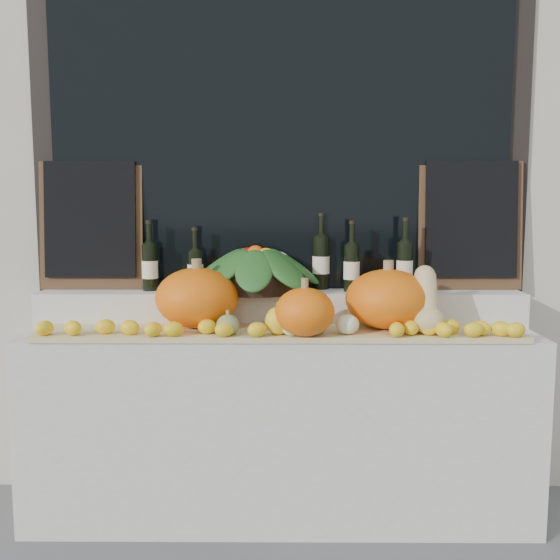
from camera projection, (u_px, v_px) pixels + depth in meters
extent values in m
cube|color=beige|center=(281.00, 58.00, 3.41)|extent=(7.00, 0.90, 4.50)
cube|color=black|center=(280.00, 111.00, 3.01)|extent=(2.40, 0.04, 2.10)
cube|color=black|center=(280.00, 110.00, 2.98)|extent=(2.20, 0.02, 2.00)
cube|color=silver|center=(280.00, 422.00, 2.91)|extent=(2.30, 0.55, 0.88)
cube|color=silver|center=(280.00, 307.00, 3.00)|extent=(2.30, 0.25, 0.16)
cube|color=tan|center=(280.00, 333.00, 2.73)|extent=(2.10, 0.32, 0.02)
ellipsoid|color=orange|center=(197.00, 298.00, 2.78)|extent=(0.47, 0.47, 0.27)
ellipsoid|color=orange|center=(388.00, 299.00, 2.75)|extent=(0.44, 0.44, 0.26)
ellipsoid|color=orange|center=(305.00, 312.00, 2.60)|extent=(0.28, 0.28, 0.20)
ellipsoid|color=#D6BE7E|center=(428.00, 320.00, 2.64)|extent=(0.13, 0.13, 0.12)
cylinder|color=#D6BE7E|center=(426.00, 293.00, 2.68)|extent=(0.09, 0.14, 0.18)
sphere|color=#D6BE7E|center=(425.00, 276.00, 2.71)|extent=(0.09, 0.09, 0.09)
ellipsoid|color=#335B1B|center=(316.00, 325.00, 2.63)|extent=(0.10, 0.10, 0.08)
cylinder|color=#8F764E|center=(316.00, 313.00, 2.63)|extent=(0.02, 0.02, 0.02)
ellipsoid|color=#335B1B|center=(228.00, 325.00, 2.62)|extent=(0.10, 0.10, 0.09)
cylinder|color=#8F764E|center=(228.00, 312.00, 2.62)|extent=(0.02, 0.02, 0.02)
ellipsoid|color=#F7F6C6|center=(292.00, 328.00, 2.61)|extent=(0.08, 0.08, 0.07)
cylinder|color=#8F764E|center=(292.00, 317.00, 2.60)|extent=(0.02, 0.02, 0.02)
ellipsoid|color=yellow|center=(278.00, 321.00, 2.63)|extent=(0.11, 0.11, 0.12)
cylinder|color=#8F764E|center=(278.00, 304.00, 2.62)|extent=(0.02, 0.02, 0.02)
ellipsoid|color=#F7F6C6|center=(347.00, 324.00, 2.64)|extent=(0.10, 0.10, 0.09)
cylinder|color=#8F764E|center=(347.00, 312.00, 2.63)|extent=(0.02, 0.02, 0.02)
cylinder|color=black|center=(256.00, 281.00, 2.97)|extent=(0.43, 0.43, 0.10)
cylinder|color=black|center=(150.00, 267.00, 2.99)|extent=(0.07, 0.07, 0.22)
cylinder|color=black|center=(149.00, 234.00, 2.97)|extent=(0.03, 0.03, 0.10)
cylinder|color=white|center=(150.00, 269.00, 2.99)|extent=(0.08, 0.08, 0.08)
cylinder|color=black|center=(149.00, 222.00, 2.96)|extent=(0.03, 0.03, 0.02)
cylinder|color=black|center=(195.00, 271.00, 2.99)|extent=(0.07, 0.07, 0.19)
cylinder|color=black|center=(195.00, 241.00, 2.97)|extent=(0.03, 0.03, 0.10)
cylinder|color=white|center=(195.00, 273.00, 2.99)|extent=(0.08, 0.08, 0.08)
cylinder|color=black|center=(195.00, 229.00, 2.96)|extent=(0.03, 0.03, 0.02)
cylinder|color=black|center=(321.00, 263.00, 3.05)|extent=(0.08, 0.08, 0.26)
cylinder|color=black|center=(321.00, 226.00, 3.03)|extent=(0.03, 0.03, 0.10)
cylinder|color=white|center=(321.00, 265.00, 3.05)|extent=(0.08, 0.08, 0.08)
cylinder|color=black|center=(321.00, 215.00, 3.02)|extent=(0.03, 0.03, 0.02)
cylinder|color=black|center=(352.00, 268.00, 2.96)|extent=(0.07, 0.07, 0.22)
cylinder|color=black|center=(352.00, 234.00, 2.94)|extent=(0.03, 0.03, 0.10)
cylinder|color=white|center=(352.00, 270.00, 2.96)|extent=(0.08, 0.08, 0.08)
cylinder|color=black|center=(352.00, 222.00, 2.93)|extent=(0.03, 0.03, 0.02)
cylinder|color=black|center=(405.00, 267.00, 2.93)|extent=(0.07, 0.07, 0.24)
cylinder|color=black|center=(405.00, 231.00, 2.91)|extent=(0.03, 0.03, 0.10)
cylinder|color=white|center=(405.00, 269.00, 2.93)|extent=(0.08, 0.08, 0.08)
cylinder|color=black|center=(406.00, 219.00, 2.90)|extent=(0.03, 0.03, 0.02)
cube|color=#4C331E|center=(91.00, 226.00, 3.03)|extent=(0.50, 0.07, 0.62)
cube|color=black|center=(90.00, 220.00, 3.01)|extent=(0.44, 0.06, 0.56)
cube|color=#4C331E|center=(470.00, 226.00, 3.02)|extent=(0.50, 0.07, 0.62)
cube|color=black|center=(471.00, 220.00, 3.00)|extent=(0.44, 0.06, 0.56)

